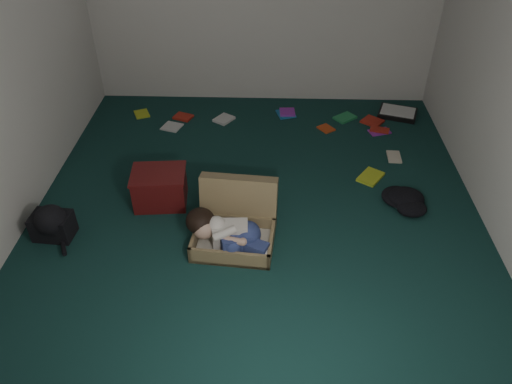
{
  "coord_description": "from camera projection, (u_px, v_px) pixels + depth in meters",
  "views": [
    {
      "loc": [
        0.11,
        -3.44,
        2.88
      ],
      "look_at": [
        0.0,
        -0.15,
        0.35
      ],
      "focal_mm": 35.0,
      "sensor_mm": 36.0,
      "label": 1
    }
  ],
  "objects": [
    {
      "name": "person",
      "position": [
        227.0,
        232.0,
        4.01
      ],
      "size": [
        0.7,
        0.39,
        0.3
      ],
      "rotation": [
        0.0,
        0.0,
        -0.09
      ],
      "color": "silver",
      "rests_on": "suitcase"
    },
    {
      "name": "maroon_bin",
      "position": [
        160.0,
        188.0,
        4.51
      ],
      "size": [
        0.51,
        0.42,
        0.33
      ],
      "rotation": [
        0.0,
        0.0,
        0.09
      ],
      "color": "#561212",
      "rests_on": "floor"
    },
    {
      "name": "floor",
      "position": [
        257.0,
        213.0,
        4.49
      ],
      "size": [
        4.5,
        4.5,
        0.0
      ],
      "primitive_type": "plane",
      "color": "#11322E",
      "rests_on": "ground"
    },
    {
      "name": "book_scatter",
      "position": [
        288.0,
        128.0,
        5.65
      ],
      "size": [
        3.03,
        1.51,
        0.02
      ],
      "color": "#B9CE24",
      "rests_on": "floor"
    },
    {
      "name": "paper_tray",
      "position": [
        398.0,
        113.0,
        5.9
      ],
      "size": [
        0.51,
        0.44,
        0.06
      ],
      "rotation": [
        0.0,
        0.0,
        -0.32
      ],
      "color": "black",
      "rests_on": "floor"
    },
    {
      "name": "wall_front",
      "position": [
        238.0,
        329.0,
        1.91
      ],
      "size": [
        4.5,
        0.0,
        4.5
      ],
      "primitive_type": "plane",
      "rotation": [
        -1.57,
        0.0,
        0.0
      ],
      "color": "silver",
      "rests_on": "ground"
    },
    {
      "name": "suitcase",
      "position": [
        236.0,
        223.0,
        4.16
      ],
      "size": [
        0.71,
        0.7,
        0.48
      ],
      "rotation": [
        0.0,
        0.0,
        -0.09
      ],
      "color": "olive",
      "rests_on": "floor"
    },
    {
      "name": "clothing_pile",
      "position": [
        411.0,
        202.0,
        4.51
      ],
      "size": [
        0.49,
        0.45,
        0.13
      ],
      "primitive_type": null,
      "rotation": [
        0.0,
        0.0,
        0.34
      ],
      "color": "black",
      "rests_on": "floor"
    },
    {
      "name": "backpack",
      "position": [
        53.0,
        225.0,
        4.17
      ],
      "size": [
        0.43,
        0.35,
        0.24
      ],
      "primitive_type": null,
      "rotation": [
        0.0,
        0.0,
        -0.08
      ],
      "color": "black",
      "rests_on": "floor"
    }
  ]
}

